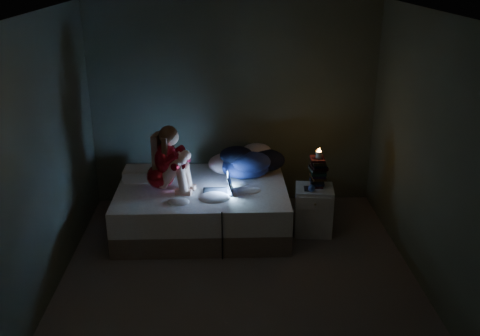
{
  "coord_description": "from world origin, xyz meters",
  "views": [
    {
      "loc": [
        -0.15,
        -4.73,
        3.03
      ],
      "look_at": [
        0.05,
        1.0,
        0.8
      ],
      "focal_mm": 40.36,
      "sensor_mm": 36.0,
      "label": 1
    }
  ],
  "objects_px": {
    "candle": "(319,156)",
    "phone": "(308,189)",
    "laptop": "(217,183)",
    "bed": "(203,207)",
    "nightstand": "(314,210)",
    "woman": "(159,158)"
  },
  "relations": [
    {
      "from": "laptop",
      "to": "candle",
      "type": "height_order",
      "value": "candle"
    },
    {
      "from": "bed",
      "to": "nightstand",
      "type": "bearing_deg",
      "value": -7.13
    },
    {
      "from": "woman",
      "to": "nightstand",
      "type": "height_order",
      "value": "woman"
    },
    {
      "from": "bed",
      "to": "woman",
      "type": "relative_size",
      "value": 2.53
    },
    {
      "from": "phone",
      "to": "nightstand",
      "type": "bearing_deg",
      "value": 26.98
    },
    {
      "from": "bed",
      "to": "laptop",
      "type": "distance_m",
      "value": 0.47
    },
    {
      "from": "bed",
      "to": "phone",
      "type": "distance_m",
      "value": 1.27
    },
    {
      "from": "laptop",
      "to": "candle",
      "type": "xyz_separation_m",
      "value": [
        1.16,
        0.1,
        0.27
      ]
    },
    {
      "from": "woman",
      "to": "nightstand",
      "type": "bearing_deg",
      "value": 12.55
    },
    {
      "from": "nightstand",
      "to": "candle",
      "type": "relative_size",
      "value": 7.12
    },
    {
      "from": "laptop",
      "to": "bed",
      "type": "bearing_deg",
      "value": 132.63
    },
    {
      "from": "bed",
      "to": "nightstand",
      "type": "relative_size",
      "value": 3.45
    },
    {
      "from": "bed",
      "to": "nightstand",
      "type": "xyz_separation_m",
      "value": [
        1.3,
        -0.16,
        0.01
      ]
    },
    {
      "from": "nightstand",
      "to": "phone",
      "type": "bearing_deg",
      "value": -144.99
    },
    {
      "from": "laptop",
      "to": "nightstand",
      "type": "height_order",
      "value": "laptop"
    },
    {
      "from": "nightstand",
      "to": "candle",
      "type": "distance_m",
      "value": 0.65
    },
    {
      "from": "nightstand",
      "to": "phone",
      "type": "relative_size",
      "value": 4.07
    },
    {
      "from": "laptop",
      "to": "phone",
      "type": "height_order",
      "value": "laptop"
    },
    {
      "from": "candle",
      "to": "phone",
      "type": "xyz_separation_m",
      "value": [
        -0.13,
        -0.11,
        -0.35
      ]
    },
    {
      "from": "candle",
      "to": "bed",
      "type": "bearing_deg",
      "value": 175.65
    },
    {
      "from": "bed",
      "to": "phone",
      "type": "bearing_deg",
      "value": -9.87
    },
    {
      "from": "laptop",
      "to": "phone",
      "type": "bearing_deg",
      "value": 0.47
    }
  ]
}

